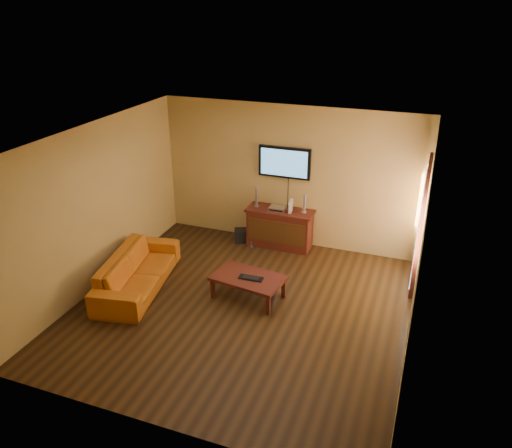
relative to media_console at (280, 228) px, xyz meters
The scene contains 14 objects.
ground_plane 2.28m from the media_console, 87.70° to the right, with size 5.00×5.00×0.00m, color black.
room_walls 2.08m from the media_console, 86.82° to the right, with size 5.00×5.00×5.00m.
french_door 2.69m from the media_console, 12.15° to the right, with size 0.07×1.02×2.22m.
media_console is the anchor object (origin of this frame).
television 1.27m from the media_console, 90.00° to the left, with size 0.99×0.08×0.59m.
coffee_table 1.91m from the media_console, 87.53° to the right, with size 1.20×0.82×0.38m.
sofa 2.85m from the media_console, 127.89° to the right, with size 2.07×0.60×0.81m, color #BD6215.
speaker_left 0.74m from the media_console, behind, with size 0.11×0.11×0.39m.
speaker_right 0.71m from the media_console, ahead, with size 0.10×0.10×0.36m.
av_receiver 0.41m from the media_console, 140.86° to the right, with size 0.31×0.22×0.07m, color silver.
game_console 0.54m from the media_console, ahead, with size 0.05×0.17×0.24m, color white.
subwoofer 0.82m from the media_console, behind, with size 0.25×0.25×0.25m, color black.
bottle 0.65m from the media_console, 141.92° to the right, with size 0.06×0.06×0.18m.
keyboard 1.95m from the media_console, 85.84° to the right, with size 0.40×0.16×0.02m.
Camera 1 is at (2.47, -6.05, 4.47)m, focal length 35.00 mm.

